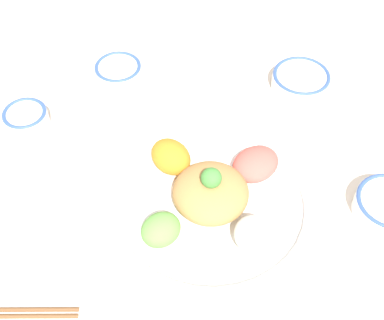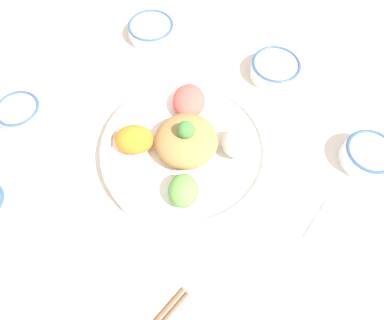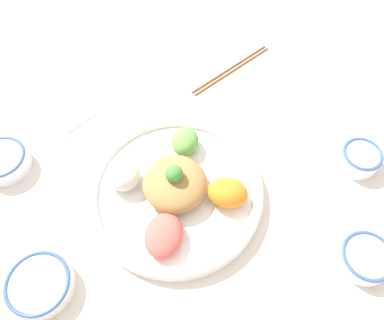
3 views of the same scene
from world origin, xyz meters
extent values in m
plane|color=silver|center=(0.00, 0.00, 0.00)|extent=(2.40, 2.40, 0.00)
cylinder|color=white|center=(-0.01, -0.01, 0.01)|extent=(0.34, 0.34, 0.02)
torus|color=white|center=(-0.01, -0.01, 0.03)|extent=(0.34, 0.34, 0.02)
ellipsoid|color=#6BAD4C|center=(-0.07, 0.07, 0.04)|extent=(0.08, 0.08, 0.05)
ellipsoid|color=white|center=(-0.09, -0.07, 0.05)|extent=(0.09, 0.09, 0.05)
ellipsoid|color=#E55B51|center=(0.05, -0.09, 0.04)|extent=(0.11, 0.11, 0.04)
ellipsoid|color=orange|center=(0.07, 0.05, 0.05)|extent=(0.10, 0.09, 0.05)
ellipsoid|color=#AD7F47|center=(-0.01, -0.01, 0.05)|extent=(0.12, 0.12, 0.06)
sphere|color=#478E3D|center=(-0.01, -0.01, 0.09)|extent=(0.03, 0.03, 0.03)
cylinder|color=white|center=(-0.03, -0.30, 0.02)|extent=(0.11, 0.11, 0.03)
torus|color=#38569E|center=(-0.03, -0.30, 0.03)|extent=(0.11, 0.11, 0.01)
cylinder|color=#5B3319|center=(-0.03, -0.30, 0.03)|extent=(0.09, 0.09, 0.00)
cylinder|color=white|center=(0.18, 0.32, 0.02)|extent=(0.08, 0.08, 0.04)
torus|color=#38569E|center=(0.18, 0.32, 0.04)|extent=(0.08, 0.08, 0.01)
cylinder|color=maroon|center=(0.18, 0.32, 0.04)|extent=(0.07, 0.07, 0.00)
cylinder|color=white|center=(-0.29, -0.23, 0.02)|extent=(0.10, 0.10, 0.04)
torus|color=#38569E|center=(-0.29, -0.23, 0.04)|extent=(0.10, 0.10, 0.01)
cylinder|color=white|center=(-0.29, -0.23, 0.03)|extent=(0.08, 0.08, 0.00)
cylinder|color=white|center=(0.31, 0.16, 0.02)|extent=(0.09, 0.09, 0.03)
torus|color=#38569E|center=(0.31, 0.16, 0.03)|extent=(0.09, 0.09, 0.01)
cylinder|color=#DBB251|center=(0.31, 0.16, 0.03)|extent=(0.08, 0.08, 0.00)
cylinder|color=brown|center=(-0.19, 0.31, 0.00)|extent=(0.01, 0.24, 0.01)
cylinder|color=brown|center=(-0.18, 0.31, 0.00)|extent=(0.01, 0.24, 0.01)
cube|color=silver|center=(-0.29, -0.06, 0.00)|extent=(0.02, 0.09, 0.01)
ellipsoid|color=silver|center=(-0.29, 0.00, 0.00)|extent=(0.04, 0.04, 0.01)
camera|label=1|loc=(-0.51, 0.03, 0.74)|focal=50.00mm
camera|label=2|loc=(-0.23, 0.22, 0.58)|focal=30.00mm
camera|label=3|loc=(0.25, -0.20, 0.68)|focal=35.00mm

